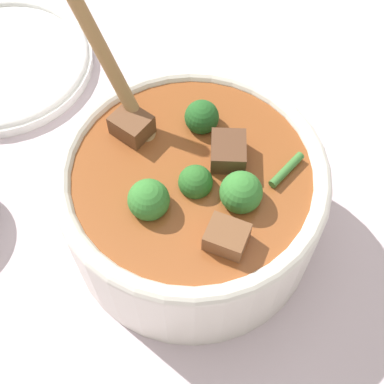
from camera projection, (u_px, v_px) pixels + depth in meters
The scene contains 3 objects.
ground_plane at pixel (192, 228), 0.52m from camera, with size 4.00×4.00×0.00m, color silver.
stew_bowl at pixel (192, 196), 0.47m from camera, with size 0.27×0.23×0.27m.
empty_plate at pixel (1, 62), 0.62m from camera, with size 0.21×0.21×0.02m.
Camera 1 is at (0.23, -0.05, 0.46)m, focal length 50.00 mm.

